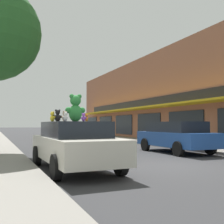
# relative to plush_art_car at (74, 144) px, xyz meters

# --- Properties ---
(ground_plane) EXTENTS (260.00, 260.00, 0.00)m
(ground_plane) POSITION_rel_plush_art_car_xyz_m (3.13, -0.45, -0.80)
(ground_plane) COLOR #333335
(storefront_row) EXTENTS (15.38, 36.22, 7.75)m
(storefront_row) POSITION_rel_plush_art_car_xyz_m (17.33, 13.20, 3.06)
(storefront_row) COLOR #9E6047
(storefront_row) RESTS_ON ground_plane
(plush_art_car) EXTENTS (2.07, 4.71, 1.50)m
(plush_art_car) POSITION_rel_plush_art_car_xyz_m (0.00, 0.00, 0.00)
(plush_art_car) COLOR beige
(plush_art_car) RESTS_ON ground_plane
(teddy_bear_giant) EXTENTS (0.67, 0.42, 0.91)m
(teddy_bear_giant) POSITION_rel_plush_art_car_xyz_m (0.11, 0.31, 1.13)
(teddy_bear_giant) COLOR green
(teddy_bear_giant) RESTS_ON plush_art_car
(teddy_bear_white) EXTENTS (0.20, 0.16, 0.27)m
(teddy_bear_white) POSITION_rel_plush_art_car_xyz_m (-0.53, -1.01, 0.82)
(teddy_bear_white) COLOR white
(teddy_bear_white) RESTS_ON plush_art_car
(teddy_bear_purple) EXTENTS (0.17, 0.15, 0.23)m
(teddy_bear_purple) POSITION_rel_plush_art_car_xyz_m (-0.05, -1.13, 0.81)
(teddy_bear_purple) COLOR purple
(teddy_bear_purple) RESTS_ON plush_art_car
(teddy_bear_brown) EXTENTS (0.23, 0.19, 0.32)m
(teddy_bear_brown) POSITION_rel_plush_art_car_xyz_m (-0.36, -0.22, 0.85)
(teddy_bear_brown) COLOR olive
(teddy_bear_brown) RESTS_ON plush_art_car
(teddy_bear_pink) EXTENTS (0.18, 0.13, 0.23)m
(teddy_bear_pink) POSITION_rel_plush_art_car_xyz_m (-0.36, 0.70, 0.81)
(teddy_bear_pink) COLOR pink
(teddy_bear_pink) RESTS_ON plush_art_car
(teddy_bear_yellow) EXTENTS (0.18, 0.24, 0.32)m
(teddy_bear_yellow) POSITION_rel_plush_art_car_xyz_m (-0.66, 0.16, 0.85)
(teddy_bear_yellow) COLOR yellow
(teddy_bear_yellow) RESTS_ON plush_art_car
(teddy_bear_orange) EXTENTS (0.16, 0.14, 0.22)m
(teddy_bear_orange) POSITION_rel_plush_art_car_xyz_m (0.12, -0.83, 0.80)
(teddy_bear_orange) COLOR orange
(teddy_bear_orange) RESTS_ON plush_art_car
(teddy_bear_cream) EXTENTS (0.17, 0.11, 0.22)m
(teddy_bear_cream) POSITION_rel_plush_art_car_xyz_m (-0.34, 0.92, 0.80)
(teddy_bear_cream) COLOR beige
(teddy_bear_cream) RESTS_ON plush_art_car
(teddy_bear_black) EXTENTS (0.28, 0.17, 0.38)m
(teddy_bear_black) POSITION_rel_plush_art_car_xyz_m (-0.50, 0.13, 0.88)
(teddy_bear_black) COLOR black
(teddy_bear_black) RESTS_ON plush_art_car
(parked_car_far_center) EXTENTS (2.02, 4.70, 1.56)m
(parked_car_far_center) POSITION_rel_plush_art_car_xyz_m (6.14, 3.26, 0.04)
(parked_car_far_center) COLOR #1E4793
(parked_car_far_center) RESTS_ON ground_plane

